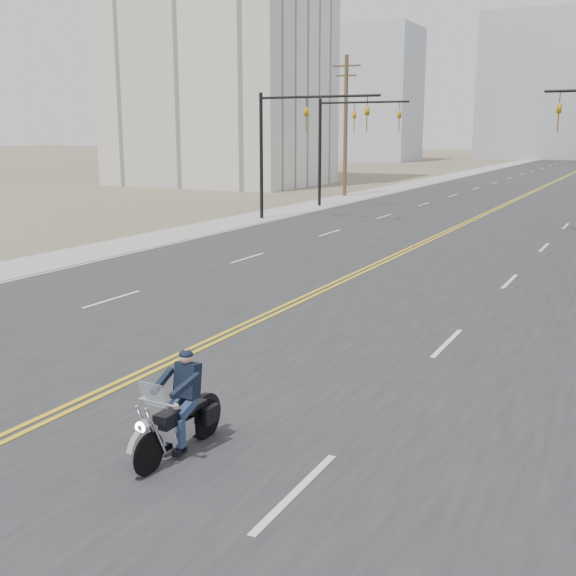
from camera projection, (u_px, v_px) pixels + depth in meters
The scene contains 10 objects.
road at pixel (551, 183), 69.65m from camera, with size 20.00×200.00×0.01m, color #303033.
sidewalk_left at pixel (435, 180), 74.73m from camera, with size 3.00×200.00×0.01m, color #A5A5A0.
traffic_mast_left at pixel (293, 131), 39.44m from camera, with size 7.10×0.26×7.00m.
traffic_mast_far at pixel (344, 132), 46.57m from camera, with size 6.10×0.26×7.00m.
utility_pole_left at pixel (346, 124), 54.83m from camera, with size 2.20×0.30×10.50m.
apartment_block at pixel (219, 18), 65.76m from camera, with size 18.00×14.00×30.00m, color silver.
haze_bldg_a at pixel (374, 95), 122.01m from camera, with size 14.00×12.00×22.00m, color #B7BCC6.
haze_bldg_d at pixel (539, 87), 133.22m from camera, with size 20.00×15.00×26.00m, color #ADB2B7.
haze_bldg_f at pixel (328, 116), 142.35m from camera, with size 12.00×12.00×16.00m, color #ADB2B7.
motorcyclist at pixel (176, 406), 10.91m from camera, with size 0.88×2.06×1.61m, color black, non-canonical shape.
Camera 1 is at (9.00, -4.15, 4.86)m, focal length 45.00 mm.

